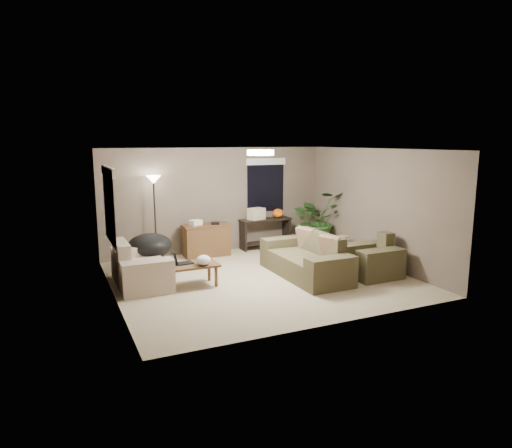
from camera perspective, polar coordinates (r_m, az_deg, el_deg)
name	(u,v)px	position (r m, az deg, el deg)	size (l,w,h in m)	color
room_shell	(260,215)	(8.72, 0.54, 1.08)	(5.50, 5.50, 5.50)	#BEAE8D
main_sofa	(307,261)	(9.16, 6.35, -4.65)	(0.95, 2.20, 0.85)	#453F29
throw_pillows	(318,243)	(9.20, 7.77, -2.33)	(0.36, 1.40, 0.47)	#8C7251
loveseat	(139,269)	(8.83, -14.39, -5.48)	(0.90, 1.60, 0.85)	beige
armchair	(371,261)	(9.39, 14.15, -4.50)	(0.95, 1.00, 0.85)	#4A462C
coffee_table	(191,268)	(8.51, -8.15, -5.41)	(1.00, 0.55, 0.42)	brown
laptop	(180,261)	(8.53, -9.45, -4.57)	(0.38, 0.25, 0.24)	black
plastic_bag	(204,260)	(8.39, -6.58, -4.51)	(0.27, 0.24, 0.19)	white
desk	(206,240)	(10.69, -6.21, -2.00)	(1.10, 0.50, 0.75)	brown
desk_papers	(200,223)	(10.55, -7.04, 0.16)	(0.72, 0.32, 0.12)	silver
console_table	(265,231)	(11.37, 1.18, -0.89)	(1.30, 0.40, 0.75)	black
pumpkin	(278,213)	(11.45, 2.77, 1.35)	(0.28, 0.28, 0.23)	orange
cardboard_box	(256,214)	(11.19, 0.03, 1.29)	(0.37, 0.28, 0.28)	beige
papasan_chair	(150,250)	(9.57, -13.11, -3.15)	(1.12, 1.12, 0.80)	black
floor_lamp	(154,190)	(10.27, -12.64, 4.20)	(0.32, 0.32, 1.91)	black
ceiling_fixture	(260,153)	(8.61, 0.56, 8.92)	(0.50, 0.50, 0.10)	white
houseplant	(316,226)	(11.43, 7.53, -0.24)	(1.31, 1.46, 1.14)	#2D5923
cat_scratching_post	(343,248)	(10.75, 10.84, -2.95)	(0.32, 0.32, 0.50)	tan
window_left	(108,193)	(8.20, -17.98, 3.74)	(0.05, 1.56, 1.33)	black
window_back	(266,176)	(11.43, 1.23, 6.00)	(1.06, 0.05, 1.33)	black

